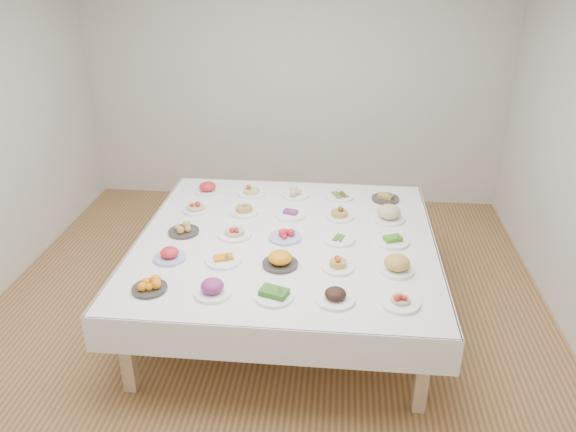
# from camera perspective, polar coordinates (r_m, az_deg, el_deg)

# --- Properties ---
(room_envelope) EXTENTS (5.02, 5.02, 2.81)m
(room_envelope) POSITION_cam_1_polar(r_m,az_deg,el_deg) (4.27, -2.48, 11.04)
(room_envelope) COLOR #A77345
(room_envelope) RESTS_ON ground
(display_table) EXTENTS (2.43, 2.43, 0.75)m
(display_table) POSITION_cam_1_polar(r_m,az_deg,el_deg) (4.64, -0.18, -2.93)
(display_table) COLOR white
(display_table) RESTS_ON ground
(dish_0) EXTENTS (0.24, 0.24, 0.11)m
(dish_0) POSITION_cam_1_polar(r_m,az_deg,el_deg) (4.03, -13.93, -6.71)
(dish_0) COLOR #2F2D2A
(dish_0) RESTS_ON display_table
(dish_1) EXTENTS (0.26, 0.26, 0.14)m
(dish_1) POSITION_cam_1_polar(r_m,az_deg,el_deg) (3.90, -7.70, -7.08)
(dish_1) COLOR white
(dish_1) RESTS_ON display_table
(dish_2) EXTENTS (0.27, 0.27, 0.13)m
(dish_2) POSITION_cam_1_polar(r_m,az_deg,el_deg) (3.84, -1.43, -7.59)
(dish_2) COLOR white
(dish_2) RESTS_ON display_table
(dish_3) EXTENTS (0.27, 0.27, 0.13)m
(dish_3) POSITION_cam_1_polar(r_m,az_deg,el_deg) (3.82, 4.84, -7.83)
(dish_3) COLOR white
(dish_3) RESTS_ON display_table
(dish_4) EXTENTS (0.26, 0.26, 0.14)m
(dish_4) POSITION_cam_1_polar(r_m,az_deg,el_deg) (3.84, 11.37, -8.01)
(dish_4) COLOR white
(dish_4) RESTS_ON display_table
(dish_5) EXTENTS (0.24, 0.24, 0.13)m
(dish_5) POSITION_cam_1_polar(r_m,az_deg,el_deg) (4.37, -11.95, -3.69)
(dish_5) COLOR #4C66B2
(dish_5) RESTS_ON display_table
(dish_6) EXTENTS (0.27, 0.27, 0.11)m
(dish_6) POSITION_cam_1_polar(r_m,az_deg,el_deg) (4.29, -6.59, -4.14)
(dish_6) COLOR white
(dish_6) RESTS_ON display_table
(dish_7) EXTENTS (0.27, 0.27, 0.15)m
(dish_7) POSITION_cam_1_polar(r_m,az_deg,el_deg) (4.19, -0.81, -4.22)
(dish_7) COLOR #2F2D2A
(dish_7) RESTS_ON display_table
(dish_8) EXTENTS (0.24, 0.24, 0.12)m
(dish_8) POSITION_cam_1_polar(r_m,az_deg,el_deg) (4.18, 5.10, -4.70)
(dish_8) COLOR white
(dish_8) RESTS_ON display_table
(dish_9) EXTENTS (0.29, 0.29, 0.16)m
(dish_9) POSITION_cam_1_polar(r_m,az_deg,el_deg) (4.20, 11.02, -4.65)
(dish_9) COLOR white
(dish_9) RESTS_ON display_table
(dish_10) EXTENTS (0.25, 0.25, 0.11)m
(dish_10) POSITION_cam_1_polar(r_m,az_deg,el_deg) (4.75, -10.58, -1.20)
(dish_10) COLOR #2F2D2A
(dish_10) RESTS_ON display_table
(dish_11) EXTENTS (0.27, 0.27, 0.14)m
(dish_11) POSITION_cam_1_polar(r_m,az_deg,el_deg) (4.63, -5.46, -1.32)
(dish_11) COLOR white
(dish_11) RESTS_ON display_table
(dish_12) EXTENTS (0.26, 0.26, 0.11)m
(dish_12) POSITION_cam_1_polar(r_m,az_deg,el_deg) (4.58, -0.31, -1.82)
(dish_12) COLOR #4C66B2
(dish_12) RESTS_ON display_table
(dish_13) EXTENTS (0.25, 0.25, 0.05)m
(dish_13) POSITION_cam_1_polar(r_m,az_deg,el_deg) (4.58, 5.19, -2.29)
(dish_13) COLOR white
(dish_13) RESTS_ON display_table
(dish_14) EXTENTS (0.26, 0.26, 0.10)m
(dish_14) POSITION_cam_1_polar(r_m,az_deg,el_deg) (4.59, 10.60, -2.26)
(dish_14) COLOR white
(dish_14) RESTS_ON display_table
(dish_15) EXTENTS (0.23, 0.23, 0.12)m
(dish_15) POSITION_cam_1_polar(r_m,az_deg,el_deg) (5.12, -9.37, 1.05)
(dish_15) COLOR white
(dish_15) RESTS_ON display_table
(dish_16) EXTENTS (0.25, 0.25, 0.13)m
(dish_16) POSITION_cam_1_polar(r_m,az_deg,el_deg) (5.02, -4.50, 0.87)
(dish_16) COLOR white
(dish_16) RESTS_ON display_table
(dish_17) EXTENTS (0.27, 0.27, 0.10)m
(dish_17) POSITION_cam_1_polar(r_m,az_deg,el_deg) (4.97, 0.26, 0.45)
(dish_17) COLOR white
(dish_17) RESTS_ON display_table
(dish_18) EXTENTS (0.24, 0.24, 0.14)m
(dish_18) POSITION_cam_1_polar(r_m,az_deg,el_deg) (4.94, 5.25, 0.45)
(dish_18) COLOR white
(dish_18) RESTS_ON display_table
(dish_19) EXTENTS (0.33, 0.33, 0.17)m
(dish_19) POSITION_cam_1_polar(r_m,az_deg,el_deg) (4.95, 10.23, 0.50)
(dish_19) COLOR white
(dish_19) RESTS_ON display_table
(dish_20) EXTENTS (0.24, 0.24, 0.15)m
(dish_20) POSITION_cam_1_polar(r_m,az_deg,el_deg) (5.49, -8.18, 3.06)
(dish_20) COLOR white
(dish_20) RESTS_ON display_table
(dish_21) EXTENTS (0.26, 0.26, 0.15)m
(dish_21) POSITION_cam_1_polar(r_m,az_deg,el_deg) (5.39, -3.75, 2.93)
(dish_21) COLOR white
(dish_21) RESTS_ON display_table
(dish_22) EXTENTS (0.24, 0.24, 0.11)m
(dish_22) POSITION_cam_1_polar(r_m,az_deg,el_deg) (5.35, 0.75, 2.52)
(dish_22) COLOR white
(dish_22) RESTS_ON display_table
(dish_23) EXTENTS (0.26, 0.26, 0.06)m
(dish_23) POSITION_cam_1_polar(r_m,az_deg,el_deg) (5.36, 5.28, 2.10)
(dish_23) COLOR white
(dish_23) RESTS_ON display_table
(dish_24) EXTENTS (0.25, 0.25, 0.11)m
(dish_24) POSITION_cam_1_polar(r_m,az_deg,el_deg) (5.35, 9.88, 2.09)
(dish_24) COLOR #2F2D2A
(dish_24) RESTS_ON display_table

